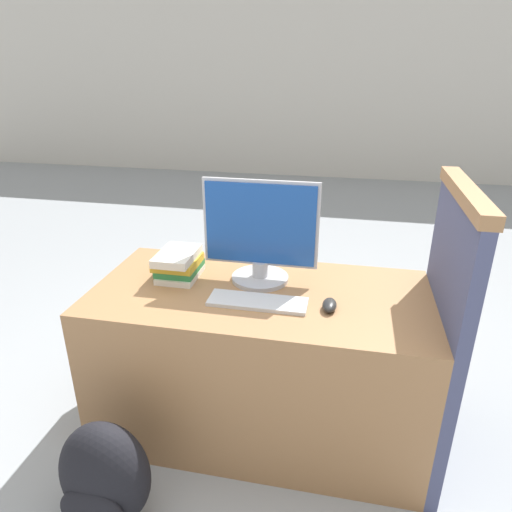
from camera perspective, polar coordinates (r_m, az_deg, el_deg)
ground_plane at (r=2.18m, az=-1.63°, el=-26.30°), size 20.00×20.00×0.00m
wall_back at (r=7.14m, az=9.52°, el=20.79°), size 12.00×0.06×2.80m
desk at (r=2.20m, az=0.48°, el=-12.89°), size 1.48×0.73×0.73m
carrel_divider at (r=2.05m, az=22.08°, el=-8.78°), size 0.07×0.70×1.24m
monitor at (r=2.02m, az=0.54°, el=2.74°), size 0.51×0.26×0.47m
keyboard at (r=1.90m, az=0.20°, el=-5.75°), size 0.41×0.13×0.02m
mouse at (r=1.88m, az=9.17°, el=-6.07°), size 0.06×0.11×0.04m
book_stack at (r=2.14m, az=-9.66°, el=-0.98°), size 0.19×0.25×0.13m
backpack at (r=1.98m, az=-18.44°, el=-24.81°), size 0.35×0.28×0.46m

